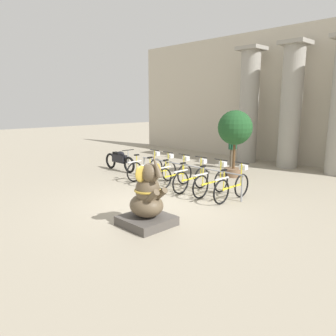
# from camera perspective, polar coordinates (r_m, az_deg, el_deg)

# --- Properties ---
(ground_plane) EXTENTS (60.00, 60.00, 0.00)m
(ground_plane) POSITION_cam_1_polar(r_m,az_deg,el_deg) (8.91, -2.22, -6.49)
(ground_plane) COLOR #9E937F
(building_facade) EXTENTS (20.00, 0.20, 6.00)m
(building_facade) POSITION_cam_1_polar(r_m,az_deg,el_deg) (15.61, 22.33, 11.49)
(building_facade) COLOR #BCB29E
(building_facade) RESTS_ON ground_plane
(column_left) EXTENTS (1.07, 1.07, 5.16)m
(column_left) POSITION_cam_1_polar(r_m,az_deg,el_deg) (15.66, 13.91, 10.60)
(column_left) COLOR gray
(column_left) RESTS_ON ground_plane
(column_middle) EXTENTS (1.07, 1.07, 5.16)m
(column_middle) POSITION_cam_1_polar(r_m,az_deg,el_deg) (14.70, 20.63, 10.20)
(column_middle) COLOR gray
(column_middle) RESTS_ON ground_plane
(bike_rack) EXTENTS (4.30, 0.05, 0.77)m
(bike_rack) POSITION_cam_1_polar(r_m,az_deg,el_deg) (10.54, 3.21, -0.23)
(bike_rack) COLOR gray
(bike_rack) RESTS_ON ground_plane
(bicycle_0) EXTENTS (0.48, 1.68, 1.04)m
(bicycle_0) POSITION_cam_1_polar(r_m,az_deg,el_deg) (11.80, -3.84, -0.00)
(bicycle_0) COLOR black
(bicycle_0) RESTS_ON ground_plane
(bicycle_1) EXTENTS (0.48, 1.68, 1.04)m
(bicycle_1) POSITION_cam_1_polar(r_m,az_deg,el_deg) (11.24, -1.50, -0.55)
(bicycle_1) COLOR black
(bicycle_1) RESTS_ON ground_plane
(bicycle_2) EXTENTS (0.48, 1.68, 1.04)m
(bicycle_2) POSITION_cam_1_polar(r_m,az_deg,el_deg) (10.74, 1.25, -1.11)
(bicycle_2) COLOR black
(bicycle_2) RESTS_ON ground_plane
(bicycle_3) EXTENTS (0.48, 1.68, 1.04)m
(bicycle_3) POSITION_cam_1_polar(r_m,az_deg,el_deg) (10.25, 4.22, -1.74)
(bicycle_3) COLOR black
(bicycle_3) RESTS_ON ground_plane
(bicycle_4) EXTENTS (0.48, 1.68, 1.04)m
(bicycle_4) POSITION_cam_1_polar(r_m,az_deg,el_deg) (9.83, 7.65, -2.38)
(bicycle_4) COLOR black
(bicycle_4) RESTS_ON ground_plane
(bicycle_5) EXTENTS (0.48, 1.68, 1.04)m
(bicycle_5) POSITION_cam_1_polar(r_m,az_deg,el_deg) (9.40, 11.18, -3.12)
(bicycle_5) COLOR black
(bicycle_5) RESTS_ON ground_plane
(elephant_statue) EXTENTS (1.05, 1.05, 1.68)m
(elephant_statue) POSITION_cam_1_polar(r_m,az_deg,el_deg) (7.33, -3.59, -5.81)
(elephant_statue) COLOR #4C4742
(elephant_statue) RESTS_ON ground_plane
(motorcycle) EXTENTS (1.92, 0.55, 0.92)m
(motorcycle) POSITION_cam_1_polar(r_m,az_deg,el_deg) (13.43, -8.42, 1.41)
(motorcycle) COLOR black
(motorcycle) RESTS_ON ground_plane
(person_pedestrian) EXTENTS (0.22, 0.47, 1.69)m
(person_pedestrian) POSITION_cam_1_polar(r_m,az_deg,el_deg) (13.86, 11.22, 3.98)
(person_pedestrian) COLOR brown
(person_pedestrian) RESTS_ON ground_plane
(potted_tree) EXTENTS (1.27, 1.27, 2.46)m
(potted_tree) POSITION_cam_1_polar(r_m,az_deg,el_deg) (12.31, 11.58, 6.43)
(potted_tree) COLOR brown
(potted_tree) RESTS_ON ground_plane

